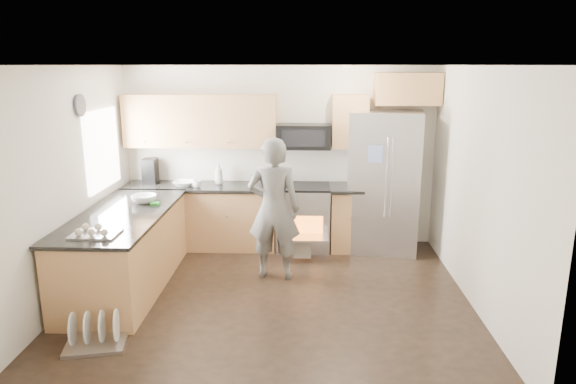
{
  "coord_description": "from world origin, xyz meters",
  "views": [
    {
      "loc": [
        0.4,
        -5.43,
        2.6
      ],
      "look_at": [
        0.18,
        0.5,
        1.13
      ],
      "focal_mm": 32.0,
      "sensor_mm": 36.0,
      "label": 1
    }
  ],
  "objects_px": {
    "person": "(274,209)",
    "dish_rack": "(96,336)",
    "refrigerator": "(384,182)",
    "stove_range": "(303,203)"
  },
  "relations": [
    {
      "from": "stove_range",
      "to": "refrigerator",
      "type": "bearing_deg",
      "value": 0.36
    },
    {
      "from": "refrigerator",
      "to": "person",
      "type": "xyz_separation_m",
      "value": [
        -1.5,
        -1.09,
        -0.11
      ]
    },
    {
      "from": "refrigerator",
      "to": "person",
      "type": "bearing_deg",
      "value": -134.04
    },
    {
      "from": "person",
      "to": "stove_range",
      "type": "bearing_deg",
      "value": -103.38
    },
    {
      "from": "dish_rack",
      "to": "stove_range",
      "type": "bearing_deg",
      "value": 54.95
    },
    {
      "from": "stove_range",
      "to": "refrigerator",
      "type": "relative_size",
      "value": 0.9
    },
    {
      "from": "stove_range",
      "to": "person",
      "type": "xyz_separation_m",
      "value": [
        -0.35,
        -1.08,
        0.21
      ]
    },
    {
      "from": "refrigerator",
      "to": "dish_rack",
      "type": "distance_m",
      "value": 4.27
    },
    {
      "from": "person",
      "to": "dish_rack",
      "type": "distance_m",
      "value": 2.47
    },
    {
      "from": "refrigerator",
      "to": "stove_range",
      "type": "bearing_deg",
      "value": -169.64
    }
  ]
}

